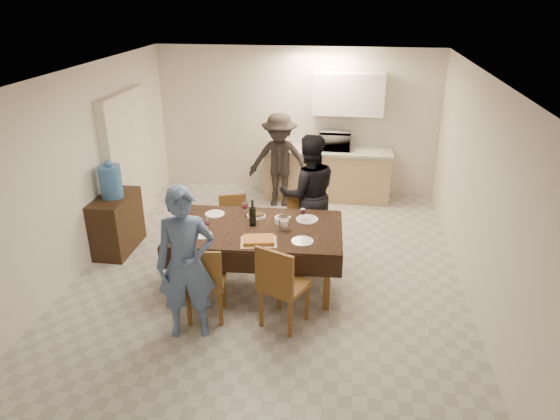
{
  "coord_description": "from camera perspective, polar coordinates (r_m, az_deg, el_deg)",
  "views": [
    {
      "loc": [
        0.93,
        -5.78,
        3.5
      ],
      "look_at": [
        0.17,
        -0.3,
        1.03
      ],
      "focal_mm": 32.0,
      "sensor_mm": 36.0,
      "label": 1
    }
  ],
  "objects": [
    {
      "name": "salad_bowl",
      "position": [
        6.22,
        0.27,
        -1.14
      ],
      "size": [
        0.19,
        0.19,
        0.07
      ],
      "primitive_type": "cylinder",
      "color": "white",
      "rests_on": "dining_table"
    },
    {
      "name": "water_jug",
      "position": [
        7.28,
        -18.78,
        3.1
      ],
      "size": [
        0.3,
        0.3,
        0.45
      ],
      "primitive_type": "cylinder",
      "color": "#4383CB",
      "rests_on": "console"
    },
    {
      "name": "plate_far_left",
      "position": [
        6.51,
        -7.46,
        -0.45
      ],
      "size": [
        0.25,
        0.25,
        0.01
      ],
      "primitive_type": "cylinder",
      "color": "white",
      "rests_on": "dining_table"
    },
    {
      "name": "wine_glass_b",
      "position": [
        6.23,
        2.64,
        -0.52
      ],
      "size": [
        0.08,
        0.08,
        0.19
      ],
      "primitive_type": null,
      "color": "white",
      "rests_on": "dining_table"
    },
    {
      "name": "plate_near_right",
      "position": [
        5.78,
        2.58,
        -3.59
      ],
      "size": [
        0.26,
        0.26,
        0.01
      ],
      "primitive_type": "cylinder",
      "color": "white",
      "rests_on": "dining_table"
    },
    {
      "name": "chair_far_left",
      "position": [
        6.92,
        -5.35,
        -1.54
      ],
      "size": [
        0.49,
        0.5,
        0.46
      ],
      "rotation": [
        0.0,
        0.0,
        3.49
      ],
      "color": "brown",
      "rests_on": "floor"
    },
    {
      "name": "dining_table",
      "position": [
        6.14,
        -2.74,
        -2.31
      ],
      "size": [
        2.13,
        1.3,
        0.81
      ],
      "rotation": [
        0.0,
        0.0,
        0.04
      ],
      "color": "black",
      "rests_on": "floor"
    },
    {
      "name": "wall_left",
      "position": [
        7.07,
        -21.61,
        4.22
      ],
      "size": [
        0.02,
        6.0,
        2.6
      ],
      "primitive_type": "cube",
      "color": "silver",
      "rests_on": "floor"
    },
    {
      "name": "ceiling",
      "position": [
        5.92,
        -1.22,
        15.33
      ],
      "size": [
        5.0,
        6.0,
        0.02
      ],
      "primitive_type": "cube",
      "color": "white",
      "rests_on": "wall_back"
    },
    {
      "name": "plate_near_left",
      "position": [
        5.99,
        -8.93,
        -2.81
      ],
      "size": [
        0.25,
        0.25,
        0.01
      ],
      "primitive_type": "cylinder",
      "color": "white",
      "rests_on": "dining_table"
    },
    {
      "name": "upper_cabinet",
      "position": [
        8.75,
        7.83,
        13.0
      ],
      "size": [
        1.2,
        0.34,
        0.7
      ],
      "primitive_type": "cube",
      "color": "white",
      "rests_on": "wall_back"
    },
    {
      "name": "person_kitchen",
      "position": [
        8.52,
        -0.07,
        5.68
      ],
      "size": [
        1.05,
        0.6,
        1.62
      ],
      "primitive_type": "imported",
      "color": "black",
      "rests_on": "floor"
    },
    {
      "name": "console",
      "position": [
        7.52,
        -18.14,
        -1.45
      ],
      "size": [
        0.45,
        0.89,
        0.82
      ],
      "primitive_type": "cube",
      "color": "#2F1F0F",
      "rests_on": "floor"
    },
    {
      "name": "microwave",
      "position": [
        8.8,
        6.28,
        7.84
      ],
      "size": [
        0.54,
        0.36,
        0.3
      ],
      "primitive_type": "imported",
      "rotation": [
        0.0,
        0.0,
        3.14
      ],
      "color": "white",
      "rests_on": "kitchen_worktop"
    },
    {
      "name": "chair_far_right",
      "position": [
        6.75,
        2.08,
        -1.59
      ],
      "size": [
        0.48,
        0.48,
        0.51
      ],
      "rotation": [
        0.0,
        0.0,
        3.01
      ],
      "color": "brown",
      "rests_on": "floor"
    },
    {
      "name": "savoury_tart",
      "position": [
        5.76,
        -2.46,
        -3.48
      ],
      "size": [
        0.46,
        0.38,
        0.05
      ],
      "primitive_type": "cube",
      "rotation": [
        0.0,
        0.0,
        0.19
      ],
      "color": "gold",
      "rests_on": "dining_table"
    },
    {
      "name": "kitchen_worktop",
      "position": [
        8.86,
        5.51,
        6.8
      ],
      "size": [
        2.24,
        0.64,
        0.05
      ],
      "primitive_type": "cube",
      "color": "#A4A5A0",
      "rests_on": "kitchen_base_cabinet"
    },
    {
      "name": "plate_far_right",
      "position": [
        6.31,
        3.12,
        -1.08
      ],
      "size": [
        0.28,
        0.28,
        0.02
      ],
      "primitive_type": "cylinder",
      "color": "white",
      "rests_on": "dining_table"
    },
    {
      "name": "mushroom_dish",
      "position": [
        6.37,
        -2.73,
        -0.72
      ],
      "size": [
        0.22,
        0.22,
        0.04
      ],
      "primitive_type": "cylinder",
      "color": "white",
      "rests_on": "dining_table"
    },
    {
      "name": "wine_glass_c",
      "position": [
        6.38,
        -4.04,
        0.13
      ],
      "size": [
        0.09,
        0.09,
        0.21
      ],
      "primitive_type": null,
      "color": "white",
      "rests_on": "dining_table"
    },
    {
      "name": "floor",
      "position": [
        6.82,
        -1.03,
        -6.81
      ],
      "size": [
        5.0,
        6.0,
        0.02
      ],
      "primitive_type": "cube",
      "color": "#BBBBB6",
      "rests_on": "ground"
    },
    {
      "name": "person_far",
      "position": [
        6.98,
        3.27,
        1.83
      ],
      "size": [
        0.98,
        0.85,
        1.72
      ],
      "primitive_type": "imported",
      "rotation": [
        0.0,
        0.0,
        3.41
      ],
      "color": "black",
      "rests_on": "floor"
    },
    {
      "name": "wall_front",
      "position": [
        3.66,
        -8.69,
        -13.15
      ],
      "size": [
        5.0,
        0.02,
        2.6
      ],
      "primitive_type": "cube",
      "color": "silver",
      "rests_on": "floor"
    },
    {
      "name": "wall_back",
      "position": [
        9.1,
        1.89,
        10.07
      ],
      "size": [
        5.0,
        0.02,
        2.6
      ],
      "primitive_type": "cube",
      "color": "silver",
      "rests_on": "floor"
    },
    {
      "name": "chair_near_left",
      "position": [
        5.62,
        -8.84,
        -7.55
      ],
      "size": [
        0.49,
        0.49,
        0.51
      ],
      "rotation": [
        0.0,
        0.0,
        0.15
      ],
      "color": "brown",
      "rests_on": "floor"
    },
    {
      "name": "wine_bottle",
      "position": [
        6.1,
        -3.15,
        -0.35
      ],
      "size": [
        0.08,
        0.08,
        0.34
      ],
      "primitive_type": null,
      "color": "black",
      "rests_on": "dining_table"
    },
    {
      "name": "person_near",
      "position": [
        5.33,
        -10.69,
        -6.1
      ],
      "size": [
        0.71,
        0.56,
        1.71
      ],
      "primitive_type": "imported",
      "rotation": [
        0.0,
        0.0,
        0.26
      ],
      "color": "#4F6A98",
      "rests_on": "floor"
    },
    {
      "name": "kitchen_base_cabinet",
      "position": [
        9.0,
        5.4,
        4.03
      ],
      "size": [
        2.2,
        0.6,
        0.86
      ],
      "primitive_type": "cube",
      "color": "tan",
      "rests_on": "floor"
    },
    {
      "name": "chair_near_right",
      "position": [
        5.42,
        0.38,
        -8.0
      ],
      "size": [
        0.61,
        0.63,
        0.55
      ],
      "rotation": [
        0.0,
        0.0,
        -0.41
      ],
      "color": "brown",
      "rests_on": "floor"
    },
    {
      "name": "water_pitcher",
      "position": [
        5.98,
        0.45,
        -1.57
      ],
      "size": [
        0.13,
        0.13,
        0.2
      ],
      "primitive_type": "cylinder",
      "color": "white",
      "rests_on": "dining_table"
    },
    {
      "name": "wall_right",
      "position": [
        6.38,
        21.68,
        2.13
      ],
      "size": [
        0.02,
        6.0,
        2.6
      ],
      "primitive_type": "cube",
      "color": "silver",
      "rests_on": "floor"
    },
    {
      "name": "wine_glass_a",
      "position": [
        5.98,
        -8.39,
        -1.83
      ],
      "size": [
        0.09,
        0.09,
        0.2
      ],
      "primitive_type": null,
      "color": "white",
      "rests_on": "dining_table"
    },
    {
      "name": "stub_partition",
      "position": [
        8.12,
        -16.91,
        5.46
      ],
      "size": [
        0.15,
        1.4,
        2.1
      ],
      "primitive_type": "cube",
      "color": "white",
      "rests_on": "floor"
    }
  ]
}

